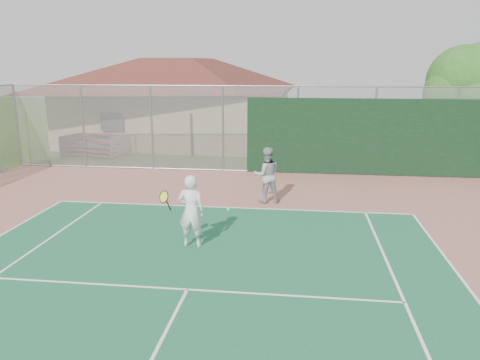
# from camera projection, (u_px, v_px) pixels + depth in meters

# --- Properties ---
(back_fence) EXTENTS (20.08, 0.11, 3.53)m
(back_fence) POSITION_uv_depth(u_px,v_px,m) (300.00, 133.00, 18.68)
(back_fence) COLOR gray
(back_fence) RESTS_ON ground
(clubhouse) EXTENTS (13.17, 9.03, 5.56)m
(clubhouse) POSITION_uv_depth(u_px,v_px,m) (179.00, 92.00, 26.25)
(clubhouse) COLOR tan
(clubhouse) RESTS_ON ground
(bleachers) EXTENTS (3.04, 2.18, 1.01)m
(bleachers) POSITION_uv_depth(u_px,v_px,m) (96.00, 145.00, 22.76)
(bleachers) COLOR #A32825
(bleachers) RESTS_ON ground
(tree) EXTENTS (3.81, 3.61, 5.31)m
(tree) POSITION_uv_depth(u_px,v_px,m) (465.00, 83.00, 21.20)
(tree) COLOR #382514
(tree) RESTS_ON ground
(player_white_front) EXTENTS (1.10, 0.72, 1.77)m
(player_white_front) POSITION_uv_depth(u_px,v_px,m) (191.00, 212.00, 11.15)
(player_white_front) COLOR silver
(player_white_front) RESTS_ON ground
(player_grey_back) EXTENTS (1.02, 0.89, 1.77)m
(player_grey_back) POSITION_uv_depth(u_px,v_px,m) (266.00, 176.00, 14.83)
(player_grey_back) COLOR #9B9D9F
(player_grey_back) RESTS_ON ground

